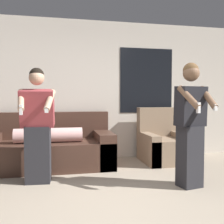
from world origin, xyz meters
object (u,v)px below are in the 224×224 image
object	(u,v)px
couch	(49,148)
person_left	(37,126)
armchair	(164,144)
person_right	(191,123)

from	to	relation	value
couch	person_left	xyz separation A→B (m)	(-0.13, -0.85, 0.48)
couch	armchair	xyz separation A→B (m)	(2.10, -0.02, -0.00)
couch	armchair	size ratio (longest dim) A/B	2.15
person_left	armchair	bearing A→B (deg)	20.49
couch	person_right	world-z (taller)	person_right
armchair	person_left	world-z (taller)	person_left
couch	armchair	world-z (taller)	armchair
couch	person_right	distance (m)	2.42
person_right	person_left	bearing A→B (deg)	163.70
armchair	person_left	xyz separation A→B (m)	(-2.23, -0.83, 0.48)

